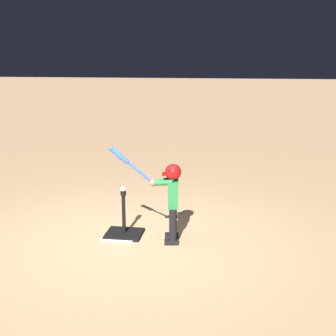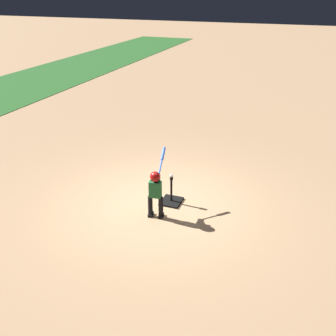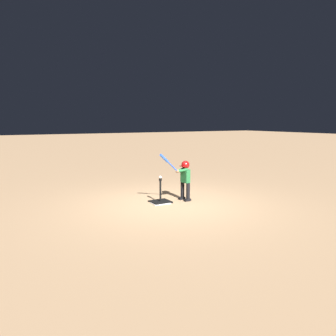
{
  "view_description": "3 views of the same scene",
  "coord_description": "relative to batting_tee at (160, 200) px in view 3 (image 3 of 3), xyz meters",
  "views": [
    {
      "loc": [
        -1.32,
        5.54,
        2.38
      ],
      "look_at": [
        -0.45,
        -0.35,
        0.94
      ],
      "focal_mm": 50.0,
      "sensor_mm": 36.0,
      "label": 1
    },
    {
      "loc": [
        -7.03,
        -2.86,
        4.42
      ],
      "look_at": [
        -0.08,
        -0.28,
        0.94
      ],
      "focal_mm": 42.0,
      "sensor_mm": 36.0,
      "label": 2
    },
    {
      "loc": [
        4.03,
        6.84,
        2.07
      ],
      "look_at": [
        -0.22,
        -0.51,
        0.83
      ],
      "focal_mm": 35.0,
      "sensor_mm": 36.0,
      "label": 3
    }
  ],
  "objects": [
    {
      "name": "ground_plane",
      "position": [
        -0.14,
        0.27,
        -0.07
      ],
      "size": [
        90.0,
        90.0,
        0.0
      ],
      "primitive_type": "plane",
      "color": "tan"
    },
    {
      "name": "baseball",
      "position": [
        0.0,
        -0.0,
        0.58
      ],
      "size": [
        0.07,
        0.07,
        0.07
      ],
      "primitive_type": "sphere",
      "color": "white",
      "rests_on": "batting_tee"
    },
    {
      "name": "home_plate",
      "position": [
        0.04,
        0.02,
        -0.06
      ],
      "size": [
        0.47,
        0.47,
        0.02
      ],
      "primitive_type": "cube",
      "rotation": [
        0.0,
        0.0,
        -0.07
      ],
      "color": "white",
      "rests_on": "ground_plane"
    },
    {
      "name": "batter_child",
      "position": [
        -0.64,
        0.1,
        0.59
      ],
      "size": [
        0.92,
        0.34,
        1.27
      ],
      "color": "black",
      "rests_on": "ground_plane"
    },
    {
      "name": "batting_tee",
      "position": [
        0.0,
        0.0,
        0.0
      ],
      "size": [
        0.49,
        0.44,
        0.62
      ],
      "color": "black",
      "rests_on": "ground_plane"
    }
  ]
}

